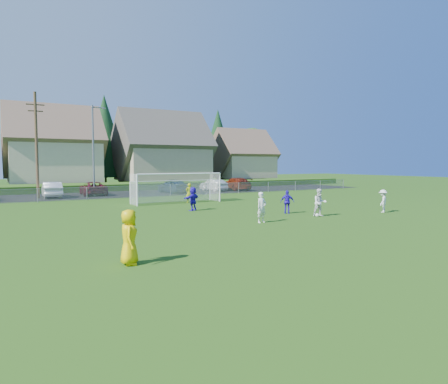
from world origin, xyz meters
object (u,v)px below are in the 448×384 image
(referee, at_px, (129,237))
(soccer_goal, at_px, (176,183))
(player_white_b, at_px, (320,203))
(car_g, at_px, (236,184))
(player_blue_a, at_px, (287,202))
(goalkeeper, at_px, (189,193))
(car_f, at_px, (214,185))
(player_white_c, at_px, (383,201))
(car_e, at_px, (173,186))
(player_white_a, at_px, (262,207))
(car_b, at_px, (52,190))
(soccer_ball, at_px, (317,215))
(player_blue_b, at_px, (193,199))
(car_c, at_px, (93,188))

(referee, xyz_separation_m, soccer_goal, (9.46, 18.17, 0.72))
(player_white_b, xyz_separation_m, car_g, (8.25, 23.12, -0.11))
(player_white_b, relative_size, player_blue_a, 1.12)
(goalkeeper, height_order, car_f, goalkeeper)
(car_f, bearing_deg, goalkeeper, 48.89)
(goalkeeper, bearing_deg, player_white_c, 120.19)
(car_f, bearing_deg, referee, 52.57)
(car_e, bearing_deg, player_white_a, 74.80)
(player_white_c, height_order, car_b, player_white_c)
(soccer_ball, relative_size, car_g, 0.04)
(player_white_c, relative_size, player_blue_b, 0.93)
(player_blue_a, distance_m, goalkeeper, 10.13)
(player_blue_b, xyz_separation_m, goalkeeper, (2.16, 5.22, -0.01))
(car_c, bearing_deg, player_blue_a, 112.89)
(car_b, bearing_deg, goalkeeper, 132.00)
(player_white_b, relative_size, car_e, 0.37)
(player_white_b, height_order, player_blue_a, player_white_b)
(player_white_a, distance_m, car_e, 23.41)
(player_white_b, distance_m, car_f, 24.04)
(car_c, bearing_deg, car_b, 17.79)
(player_white_a, xyz_separation_m, soccer_goal, (0.37, 12.83, 0.77))
(soccer_ball, xyz_separation_m, car_c, (-8.23, 24.26, 0.58))
(car_c, relative_size, car_f, 1.19)
(soccer_ball, height_order, goalkeeper, goalkeeper)
(referee, relative_size, car_g, 0.35)
(player_white_c, xyz_separation_m, goalkeeper, (-8.39, 12.62, 0.04))
(goalkeeper, bearing_deg, soccer_ball, 100.60)
(player_blue_a, xyz_separation_m, car_g, (9.08, 20.98, -0.01))
(referee, height_order, car_b, referee)
(player_blue_a, bearing_deg, car_b, -23.06)
(soccer_ball, relative_size, player_white_b, 0.13)
(goalkeeper, relative_size, car_c, 0.33)
(player_blue_b, xyz_separation_m, car_e, (5.24, 15.93, -0.03))
(player_blue_a, height_order, car_b, player_blue_a)
(player_white_c, distance_m, car_e, 23.92)
(soccer_ball, distance_m, car_g, 24.76)
(player_white_c, xyz_separation_m, car_e, (-5.31, 23.33, 0.03))
(car_b, xyz_separation_m, car_f, (17.92, 0.33, -0.07))
(player_white_b, xyz_separation_m, car_c, (-8.53, 24.15, -0.18))
(player_white_a, distance_m, player_white_c, 9.73)
(player_blue_b, bearing_deg, car_g, -158.06)
(soccer_ball, relative_size, car_e, 0.05)
(goalkeeper, height_order, car_g, goalkeeper)
(player_blue_a, distance_m, car_g, 22.86)
(car_e, bearing_deg, player_white_b, 86.28)
(goalkeeper, xyz_separation_m, car_g, (11.57, 11.17, -0.06))
(goalkeeper, distance_m, car_c, 13.26)
(car_e, bearing_deg, soccer_ball, 85.51)
(player_blue_a, height_order, player_blue_b, player_blue_b)
(car_f, height_order, soccer_goal, soccer_goal)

